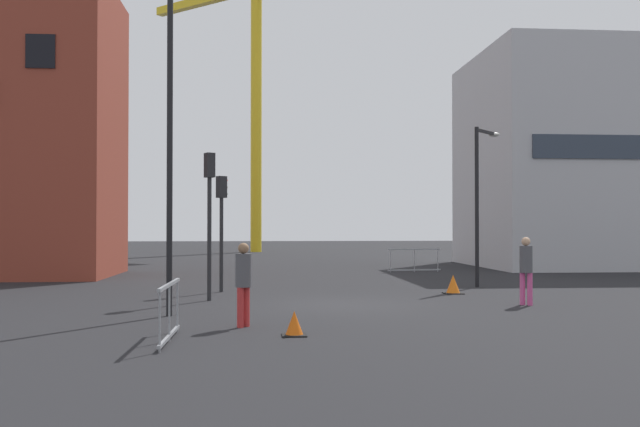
% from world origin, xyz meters
% --- Properties ---
extents(ground, '(160.00, 160.00, 0.00)m').
position_xyz_m(ground, '(0.00, 0.00, 0.00)').
color(ground, black).
extents(office_block, '(11.78, 10.17, 11.14)m').
position_xyz_m(office_block, '(15.06, 17.19, 5.57)').
color(office_block, '#B7B7BC').
rests_on(office_block, ground).
extents(construction_crane, '(14.48, 12.66, 22.36)m').
position_xyz_m(construction_crane, '(-2.91, 39.53, 15.00)').
color(construction_crane, yellow).
rests_on(construction_crane, ground).
extents(streetlamp_tall, '(2.25, 0.54, 9.26)m').
position_xyz_m(streetlamp_tall, '(-4.59, -2.14, 5.39)').
color(streetlamp_tall, black).
rests_on(streetlamp_tall, ground).
extents(streetlamp_short, '(1.27, 1.25, 5.60)m').
position_xyz_m(streetlamp_short, '(5.50, 5.24, 3.39)').
color(streetlamp_short, black).
rests_on(streetlamp_short, ground).
extents(traffic_light_far, '(0.38, 0.36, 3.74)m').
position_xyz_m(traffic_light_far, '(-3.45, 3.97, 2.53)').
color(traffic_light_far, '#232326').
rests_on(traffic_light_far, ground).
extents(traffic_light_crosswalk, '(0.34, 0.39, 4.22)m').
position_xyz_m(traffic_light_crosswalk, '(-3.66, 1.32, 2.82)').
color(traffic_light_crosswalk, '#232326').
rests_on(traffic_light_crosswalk, ground).
extents(pedestrian_walking, '(0.34, 0.34, 1.78)m').
position_xyz_m(pedestrian_walking, '(-2.55, -4.10, 1.04)').
color(pedestrian_walking, red).
rests_on(pedestrian_walking, ground).
extents(pedestrian_waiting, '(0.34, 0.34, 1.83)m').
position_xyz_m(pedestrian_waiting, '(4.94, -0.56, 1.07)').
color(pedestrian_waiting, '#D14C8C').
rests_on(pedestrian_waiting, ground).
extents(safety_barrier_left_run, '(2.54, 0.44, 1.08)m').
position_xyz_m(safety_barrier_left_run, '(4.87, 13.11, 0.56)').
color(safety_barrier_left_run, gray).
rests_on(safety_barrier_left_run, ground).
extents(safety_barrier_rear, '(0.09, 2.54, 1.08)m').
position_xyz_m(safety_barrier_rear, '(-3.88, -5.86, 0.56)').
color(safety_barrier_rear, gray).
rests_on(safety_barrier_rear, ground).
extents(traffic_cone_striped, '(0.59, 0.59, 0.59)m').
position_xyz_m(traffic_cone_striped, '(3.85, 2.76, 0.27)').
color(traffic_cone_striped, black).
rests_on(traffic_cone_striped, ground).
extents(traffic_cone_by_barrier, '(0.48, 0.48, 0.48)m').
position_xyz_m(traffic_cone_by_barrier, '(-1.54, -5.38, 0.22)').
color(traffic_cone_by_barrier, black).
rests_on(traffic_cone_by_barrier, ground).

